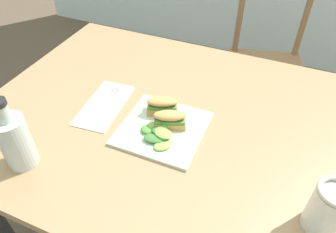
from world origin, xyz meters
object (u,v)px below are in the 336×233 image
chair_wooden_far (266,65)px  sandwich_half_back (162,105)px  plate_lunch (163,129)px  bottle_cold_brew (16,143)px  dining_table (172,144)px  fork_on_napkin (107,101)px  mason_jar_iced_tea (327,210)px  sandwich_half_front (170,119)px

chair_wooden_far → sandwich_half_back: 0.98m
plate_lunch → bottle_cold_brew: (-0.29, -0.26, 0.07)m
dining_table → chair_wooden_far: 0.93m
fork_on_napkin → mason_jar_iced_tea: bearing=-15.7°
dining_table → sandwich_half_back: sandwich_half_back is taller
sandwich_half_front → bottle_cold_brew: bearing=-139.1°
dining_table → plate_lunch: size_ratio=5.02×
dining_table → sandwich_half_back: bearing=-179.7°
chair_wooden_far → sandwich_half_back: bearing=-104.2°
chair_wooden_far → plate_lunch: chair_wooden_far is taller
mason_jar_iced_tea → chair_wooden_far: bearing=102.7°
mason_jar_iced_tea → sandwich_half_front: bearing=160.2°
sandwich_half_front → fork_on_napkin: size_ratio=0.56×
plate_lunch → mason_jar_iced_tea: mason_jar_iced_tea is taller
sandwich_half_front → mason_jar_iced_tea: 0.46m
sandwich_half_back → fork_on_napkin: (-0.19, -0.02, -0.03)m
mason_jar_iced_tea → dining_table: bearing=155.3°
dining_table → plate_lunch: (-0.00, -0.06, 0.13)m
dining_table → chair_wooden_far: bearing=77.7°
sandwich_half_front → sandwich_half_back: 0.07m
dining_table → sandwich_half_front: (0.01, -0.05, 0.16)m
chair_wooden_far → plate_lunch: bearing=-101.7°
chair_wooden_far → fork_on_napkin: size_ratio=4.69×
dining_table → bottle_cold_brew: 0.48m
dining_table → bottle_cold_brew: (-0.30, -0.32, 0.20)m
chair_wooden_far → mason_jar_iced_tea: mason_jar_iced_tea is taller
plate_lunch → sandwich_half_front: 0.04m
mason_jar_iced_tea → fork_on_napkin: bearing=164.3°
chair_wooden_far → sandwich_half_front: bearing=-100.9°
sandwich_half_front → sandwich_half_back: bearing=132.7°
chair_wooden_far → fork_on_napkin: bearing=-114.7°
plate_lunch → sandwich_half_back: 0.08m
sandwich_half_front → fork_on_napkin: (-0.24, 0.03, -0.03)m
dining_table → plate_lunch: 0.14m
bottle_cold_brew → mason_jar_iced_tea: 0.75m
sandwich_half_back → bottle_cold_brew: 0.42m
chair_wooden_far → plate_lunch: 1.02m
bottle_cold_brew → sandwich_half_front: bearing=40.9°
dining_table → sandwich_half_front: sandwich_half_front is taller
fork_on_napkin → mason_jar_iced_tea: mason_jar_iced_tea is taller
chair_wooden_far → sandwich_half_back: (-0.23, -0.90, 0.33)m
chair_wooden_far → plate_lunch: (-0.20, -0.96, 0.30)m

